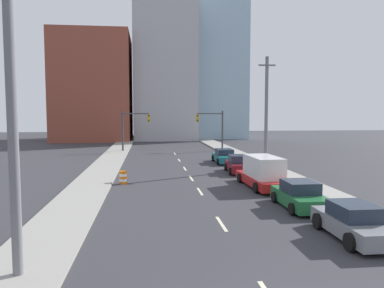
# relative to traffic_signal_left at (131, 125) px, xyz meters

# --- Properties ---
(sidewalk_left) EXTENTS (2.97, 96.81, 0.16)m
(sidewalk_left) POSITION_rel_traffic_signal_left_xyz_m (-1.84, 4.91, -3.51)
(sidewalk_left) COLOR gray
(sidewalk_left) RESTS_ON ground
(sidewalk_right) EXTENTS (2.97, 96.81, 0.16)m
(sidewalk_right) POSITION_rel_traffic_signal_left_xyz_m (13.23, 4.91, -3.51)
(sidewalk_right) COLOR gray
(sidewalk_right) RESTS_ON ground
(lane_stripe_at_9m) EXTENTS (0.16, 2.40, 0.01)m
(lane_stripe_at_9m) POSITION_rel_traffic_signal_left_xyz_m (5.70, -34.20, -3.58)
(lane_stripe_at_9m) COLOR beige
(lane_stripe_at_9m) RESTS_ON ground
(lane_stripe_at_17m) EXTENTS (0.16, 2.40, 0.01)m
(lane_stripe_at_17m) POSITION_rel_traffic_signal_left_xyz_m (5.70, -26.84, -3.58)
(lane_stripe_at_17m) COLOR beige
(lane_stripe_at_17m) RESTS_ON ground
(lane_stripe_at_22m) EXTENTS (0.16, 2.40, 0.01)m
(lane_stripe_at_22m) POSITION_rel_traffic_signal_left_xyz_m (5.70, -21.81, -3.58)
(lane_stripe_at_22m) COLOR beige
(lane_stripe_at_22m) RESTS_ON ground
(lane_stripe_at_27m) EXTENTS (0.16, 2.40, 0.01)m
(lane_stripe_at_27m) POSITION_rel_traffic_signal_left_xyz_m (5.70, -16.48, -3.58)
(lane_stripe_at_27m) COLOR beige
(lane_stripe_at_27m) RESTS_ON ground
(lane_stripe_at_33m) EXTENTS (0.16, 2.40, 0.01)m
(lane_stripe_at_33m) POSITION_rel_traffic_signal_left_xyz_m (5.70, -10.07, -3.58)
(lane_stripe_at_33m) COLOR beige
(lane_stripe_at_33m) RESTS_ON ground
(lane_stripe_at_40m) EXTENTS (0.16, 2.40, 0.01)m
(lane_stripe_at_40m) POSITION_rel_traffic_signal_left_xyz_m (5.70, -3.29, -3.58)
(lane_stripe_at_40m) COLOR beige
(lane_stripe_at_40m) RESTS_ON ground
(building_brick_left) EXTENTS (14.00, 16.00, 20.12)m
(building_brick_left) POSITION_rel_traffic_signal_left_xyz_m (-8.01, 23.55, 6.47)
(building_brick_left) COLOR brown
(building_brick_left) RESTS_ON ground
(building_office_center) EXTENTS (12.00, 20.00, 31.25)m
(building_office_center) POSITION_rel_traffic_signal_left_xyz_m (5.64, 27.55, 12.04)
(building_office_center) COLOR #A8A8AD
(building_office_center) RESTS_ON ground
(building_glass_right) EXTENTS (13.00, 20.00, 28.46)m
(building_glass_right) POSITION_rel_traffic_signal_left_xyz_m (15.88, 31.55, 10.64)
(building_glass_right) COLOR #99B7CC
(building_glass_right) RESTS_ON ground
(traffic_signal_left) EXTENTS (3.81, 0.35, 5.55)m
(traffic_signal_left) POSITION_rel_traffic_signal_left_xyz_m (0.00, 0.00, 0.00)
(traffic_signal_left) COLOR #38383D
(traffic_signal_left) RESTS_ON ground
(traffic_signal_right) EXTENTS (3.81, 0.35, 5.55)m
(traffic_signal_right) POSITION_rel_traffic_signal_left_xyz_m (11.47, 0.00, 0.00)
(traffic_signal_right) COLOR #38383D
(traffic_signal_right) RESTS_ON ground
(utility_pole_left_near) EXTENTS (1.60, 0.32, 10.95)m
(utility_pole_left_near) POSITION_rel_traffic_signal_left_xyz_m (-1.80, -39.25, 2.02)
(utility_pole_left_near) COLOR slate
(utility_pole_left_near) RESTS_ON ground
(utility_pole_right_mid) EXTENTS (1.60, 0.32, 10.45)m
(utility_pole_right_mid) POSITION_rel_traffic_signal_left_xyz_m (13.34, -17.06, 1.77)
(utility_pole_right_mid) COLOR slate
(utility_pole_right_mid) RESTS_ON ground
(traffic_barrel) EXTENTS (0.56, 0.56, 0.95)m
(traffic_barrel) POSITION_rel_traffic_signal_left_xyz_m (0.44, -23.50, -3.11)
(traffic_barrel) COLOR orange
(traffic_barrel) RESTS_ON ground
(sedan_gray) EXTENTS (2.07, 4.49, 1.48)m
(sedan_gray) POSITION_rel_traffic_signal_left_xyz_m (10.74, -36.88, -2.90)
(sedan_gray) COLOR slate
(sedan_gray) RESTS_ON ground
(sedan_green) EXTENTS (2.18, 4.45, 1.50)m
(sedan_green) POSITION_rel_traffic_signal_left_xyz_m (10.56, -31.77, -2.91)
(sedan_green) COLOR #1E6033
(sedan_green) RESTS_ON ground
(box_truck_red) EXTENTS (2.57, 6.19, 2.21)m
(box_truck_red) POSITION_rel_traffic_signal_left_xyz_m (10.28, -25.98, -2.54)
(box_truck_red) COLOR red
(box_truck_red) RESTS_ON ground
(sedan_maroon) EXTENTS (2.26, 4.31, 1.54)m
(sedan_maroon) POSITION_rel_traffic_signal_left_xyz_m (10.16, -19.35, -2.89)
(sedan_maroon) COLOR maroon
(sedan_maroon) RESTS_ON ground
(sedan_teal) EXTENTS (2.13, 4.80, 1.46)m
(sedan_teal) POSITION_rel_traffic_signal_left_xyz_m (10.24, -12.79, -2.92)
(sedan_teal) COLOR #196B75
(sedan_teal) RESTS_ON ground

